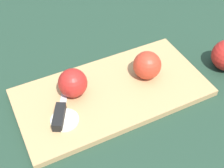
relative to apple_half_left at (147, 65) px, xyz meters
The scene contains 6 objects.
ground_plane 0.11m from the apple_half_left, ahead, with size 4.00×4.00×0.00m, color #1E3828.
cutting_board 0.10m from the apple_half_left, ahead, with size 0.45×0.25×0.02m.
apple_half_left is the anchor object (origin of this frame).
apple_half_right 0.18m from the apple_half_left, ahead, with size 0.07×0.07×0.07m.
knife 0.23m from the apple_half_left, 10.59° to the left, with size 0.08×0.14×0.02m.
apple_slice 0.23m from the apple_half_left, 14.19° to the left, with size 0.06×0.06×0.00m.
Camera 1 is at (0.19, 0.45, 0.53)m, focal length 50.00 mm.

